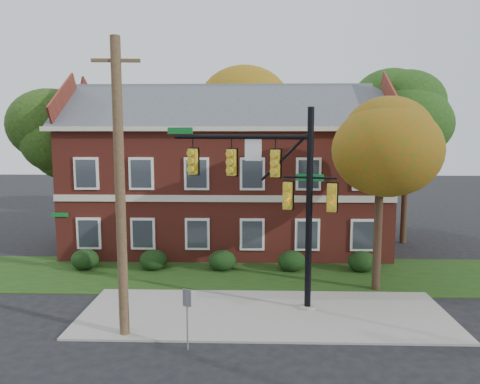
{
  "coord_description": "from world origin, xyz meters",
  "views": [
    {
      "loc": [
        -0.44,
        -16.19,
        6.94
      ],
      "look_at": [
        -1.0,
        3.0,
        4.48
      ],
      "focal_mm": 35.0,
      "sensor_mm": 36.0,
      "label": 1
    }
  ],
  "objects_px": {
    "apartment_building": "(228,165)",
    "traffic_signal": "(274,185)",
    "utility_pole": "(120,189)",
    "tree_left_rear": "(60,137)",
    "hedge_far_left": "(85,259)",
    "hedge_left": "(153,260)",
    "tree_near_right": "(388,139)",
    "tree_right_rear": "(415,113)",
    "hedge_far_right": "(362,262)",
    "sign_post": "(187,309)",
    "tree_far_rear": "(251,107)",
    "hedge_center": "(222,260)",
    "hedge_right": "(292,261)"
  },
  "relations": [
    {
      "from": "tree_far_rear",
      "to": "traffic_signal",
      "type": "height_order",
      "value": "tree_far_rear"
    },
    {
      "from": "tree_near_right",
      "to": "tree_right_rear",
      "type": "bearing_deg",
      "value": 65.42
    },
    {
      "from": "hedge_right",
      "to": "tree_right_rear",
      "type": "distance_m",
      "value": 12.5
    },
    {
      "from": "apartment_building",
      "to": "tree_right_rear",
      "type": "height_order",
      "value": "tree_right_rear"
    },
    {
      "from": "apartment_building",
      "to": "tree_near_right",
      "type": "xyz_separation_m",
      "value": [
        7.22,
        -8.09,
        1.68
      ]
    },
    {
      "from": "hedge_center",
      "to": "tree_left_rear",
      "type": "height_order",
      "value": "tree_left_rear"
    },
    {
      "from": "tree_near_right",
      "to": "tree_right_rear",
      "type": "distance_m",
      "value": 9.94
    },
    {
      "from": "hedge_far_right",
      "to": "apartment_building",
      "type": "bearing_deg",
      "value": 143.11
    },
    {
      "from": "sign_post",
      "to": "hedge_far_left",
      "type": "bearing_deg",
      "value": 147.68
    },
    {
      "from": "tree_left_rear",
      "to": "traffic_signal",
      "type": "height_order",
      "value": "tree_left_rear"
    },
    {
      "from": "hedge_left",
      "to": "tree_right_rear",
      "type": "bearing_deg",
      "value": 22.42
    },
    {
      "from": "utility_pole",
      "to": "tree_left_rear",
      "type": "bearing_deg",
      "value": 115.66
    },
    {
      "from": "tree_near_right",
      "to": "hedge_center",
      "type": "bearing_deg",
      "value": 158.58
    },
    {
      "from": "hedge_far_left",
      "to": "hedge_center",
      "type": "xyz_separation_m",
      "value": [
        7.0,
        0.0,
        0.0
      ]
    },
    {
      "from": "hedge_left",
      "to": "sign_post",
      "type": "xyz_separation_m",
      "value": [
        2.97,
        -8.7,
        0.84
      ]
    },
    {
      "from": "tree_far_rear",
      "to": "tree_left_rear",
      "type": "bearing_deg",
      "value": -141.03
    },
    {
      "from": "apartment_building",
      "to": "hedge_center",
      "type": "xyz_separation_m",
      "value": [
        0.0,
        -5.25,
        -4.46
      ]
    },
    {
      "from": "hedge_far_left",
      "to": "tree_near_right",
      "type": "height_order",
      "value": "tree_near_right"
    },
    {
      "from": "hedge_right",
      "to": "hedge_far_right",
      "type": "bearing_deg",
      "value": 0.0
    },
    {
      "from": "apartment_building",
      "to": "traffic_signal",
      "type": "bearing_deg",
      "value": -76.87
    },
    {
      "from": "utility_pole",
      "to": "tree_far_rear",
      "type": "bearing_deg",
      "value": 74.1
    },
    {
      "from": "hedge_center",
      "to": "tree_right_rear",
      "type": "distance_m",
      "value": 14.94
    },
    {
      "from": "hedge_far_right",
      "to": "tree_far_rear",
      "type": "bearing_deg",
      "value": 113.37
    },
    {
      "from": "sign_post",
      "to": "hedge_far_right",
      "type": "bearing_deg",
      "value": 70.17
    },
    {
      "from": "hedge_far_left",
      "to": "tree_near_right",
      "type": "xyz_separation_m",
      "value": [
        14.22,
        -2.83,
        6.14
      ]
    },
    {
      "from": "tree_left_rear",
      "to": "sign_post",
      "type": "relative_size",
      "value": 4.4
    },
    {
      "from": "tree_near_right",
      "to": "traffic_signal",
      "type": "relative_size",
      "value": 1.09
    },
    {
      "from": "tree_far_rear",
      "to": "sign_post",
      "type": "bearing_deg",
      "value": -94.92
    },
    {
      "from": "hedge_center",
      "to": "sign_post",
      "type": "bearing_deg",
      "value": -93.52
    },
    {
      "from": "traffic_signal",
      "to": "utility_pole",
      "type": "height_order",
      "value": "utility_pole"
    },
    {
      "from": "hedge_left",
      "to": "traffic_signal",
      "type": "xyz_separation_m",
      "value": [
        5.84,
        -4.78,
        4.37
      ]
    },
    {
      "from": "hedge_center",
      "to": "hedge_far_left",
      "type": "bearing_deg",
      "value": 180.0
    },
    {
      "from": "hedge_left",
      "to": "tree_right_rear",
      "type": "xyz_separation_m",
      "value": [
        14.81,
        6.11,
        7.6
      ]
    },
    {
      "from": "hedge_far_left",
      "to": "tree_left_rear",
      "type": "distance_m",
      "value": 7.9
    },
    {
      "from": "traffic_signal",
      "to": "tree_near_right",
      "type": "bearing_deg",
      "value": 39.02
    },
    {
      "from": "tree_far_rear",
      "to": "sign_post",
      "type": "height_order",
      "value": "tree_far_rear"
    },
    {
      "from": "hedge_far_right",
      "to": "tree_left_rear",
      "type": "distance_m",
      "value": 18.3
    },
    {
      "from": "tree_right_rear",
      "to": "traffic_signal",
      "type": "distance_m",
      "value": 14.48
    },
    {
      "from": "hedge_center",
      "to": "tree_near_right",
      "type": "bearing_deg",
      "value": -21.42
    },
    {
      "from": "hedge_far_right",
      "to": "sign_post",
      "type": "relative_size",
      "value": 0.69
    },
    {
      "from": "tree_near_right",
      "to": "utility_pole",
      "type": "distance_m",
      "value": 11.3
    },
    {
      "from": "hedge_far_left",
      "to": "hedge_left",
      "type": "relative_size",
      "value": 1.0
    },
    {
      "from": "tree_left_rear",
      "to": "tree_far_rear",
      "type": "xyz_separation_m",
      "value": [
        11.07,
        8.96,
        2.16
      ]
    },
    {
      "from": "hedge_far_right",
      "to": "tree_near_right",
      "type": "height_order",
      "value": "tree_near_right"
    },
    {
      "from": "apartment_building",
      "to": "hedge_right",
      "type": "relative_size",
      "value": 13.43
    },
    {
      "from": "hedge_far_right",
      "to": "traffic_signal",
      "type": "bearing_deg",
      "value": -134.28
    },
    {
      "from": "hedge_left",
      "to": "sign_post",
      "type": "height_order",
      "value": "sign_post"
    },
    {
      "from": "apartment_building",
      "to": "hedge_center",
      "type": "bearing_deg",
      "value": -90.0
    },
    {
      "from": "tree_left_rear",
      "to": "utility_pole",
      "type": "distance_m",
      "value": 13.79
    },
    {
      "from": "sign_post",
      "to": "hedge_center",
      "type": "bearing_deg",
      "value": 107.54
    }
  ]
}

